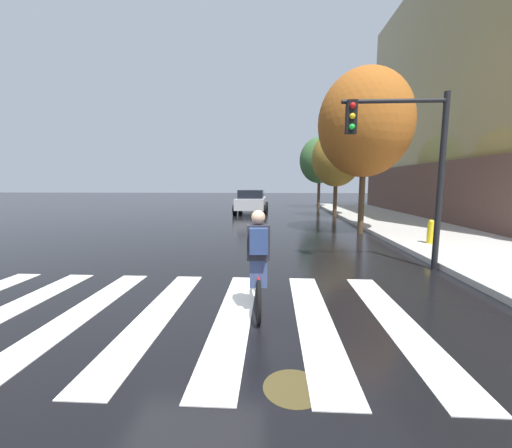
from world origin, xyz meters
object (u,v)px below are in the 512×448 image
(street_tree_near, at_px, (365,123))
(manhole_cover, at_px, (293,388))
(traffic_light_near, at_px, (407,151))
(sedan_mid, at_px, (252,201))
(street_tree_far, at_px, (320,160))
(cyclist, at_px, (258,262))
(street_tree_mid, at_px, (336,159))
(fire_hydrant, at_px, (431,232))

(street_tree_near, bearing_deg, manhole_cover, -108.82)
(traffic_light_near, bearing_deg, sedan_mid, 108.33)
(traffic_light_near, distance_m, street_tree_far, 18.85)
(sedan_mid, relative_size, street_tree_far, 0.81)
(cyclist, distance_m, street_tree_far, 22.19)
(street_tree_near, distance_m, street_tree_mid, 6.56)
(street_tree_mid, bearing_deg, sedan_mid, 158.72)
(manhole_cover, xyz_separation_m, sedan_mid, (-1.72, 18.73, 0.83))
(street_tree_near, bearing_deg, street_tree_far, 89.25)
(fire_hydrant, bearing_deg, cyclist, -134.97)
(sedan_mid, xyz_separation_m, street_tree_near, (5.17, -8.59, 3.64))
(traffic_light_near, relative_size, fire_hydrant, 5.38)
(street_tree_mid, relative_size, street_tree_far, 0.91)
(cyclist, relative_size, fire_hydrant, 2.19)
(traffic_light_near, relative_size, street_tree_mid, 0.79)
(manhole_cover, relative_size, street_tree_near, 0.10)
(cyclist, height_order, fire_hydrant, cyclist)
(traffic_light_near, bearing_deg, fire_hydrant, 52.58)
(sedan_mid, distance_m, street_tree_far, 7.81)
(sedan_mid, xyz_separation_m, fire_hydrant, (6.65, -11.43, -0.31))
(street_tree_far, bearing_deg, street_tree_near, -90.75)
(street_tree_near, bearing_deg, cyclist, -115.43)
(fire_hydrant, bearing_deg, manhole_cover, -124.04)
(sedan_mid, relative_size, cyclist, 2.76)
(sedan_mid, distance_m, cyclist, 16.87)
(street_tree_far, bearing_deg, manhole_cover, -98.78)
(traffic_light_near, xyz_separation_m, fire_hydrant, (2.00, 2.61, -2.33))
(cyclist, bearing_deg, street_tree_near, 64.57)
(traffic_light_near, height_order, fire_hydrant, traffic_light_near)
(manhole_cover, bearing_deg, cyclist, 103.49)
(street_tree_near, relative_size, street_tree_far, 1.13)
(cyclist, xyz_separation_m, street_tree_mid, (4.11, 14.73, 2.75))
(sedan_mid, relative_size, fire_hydrant, 6.06)
(fire_hydrant, xyz_separation_m, street_tree_far, (-1.30, 16.19, 3.43))
(sedan_mid, xyz_separation_m, street_tree_far, (5.35, 4.76, 3.12))
(cyclist, bearing_deg, fire_hydrant, 45.03)
(street_tree_mid, xyz_separation_m, street_tree_far, (-0.03, 6.86, 0.37))
(cyclist, bearing_deg, street_tree_far, 79.28)
(manhole_cover, distance_m, street_tree_mid, 17.40)
(cyclist, relative_size, street_tree_near, 0.26)
(manhole_cover, distance_m, traffic_light_near, 6.22)
(traffic_light_near, distance_m, street_tree_near, 5.71)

